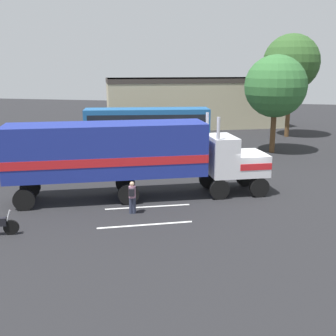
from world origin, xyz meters
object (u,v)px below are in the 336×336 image
Objects in this scene: tree_left at (291,63)px; person_bystander at (132,196)px; parked_bus at (147,124)px; tree_center at (276,86)px; semi_truck at (128,153)px.

person_bystander is at bearing -109.04° from tree_left.
parked_bus is 1.41× the size of tree_center.
tree_center is (8.02, 14.46, 2.93)m from semi_truck.
tree_center reaches higher than person_bystander.
semi_truck is 8.60× the size of person_bystander.
semi_truck is at bearing -119.02° from tree_center.
tree_left is at bearing 32.91° from parked_bus.
parked_bus is at bearing -147.09° from tree_left.
semi_truck is 1.75× the size of tree_center.
tree_left is at bearing 78.91° from tree_center.
tree_center is (10.95, -0.35, 3.39)m from parked_bus.
person_bystander is 0.20× the size of tree_center.
tree_center is (-1.67, -8.52, -1.92)m from tree_left.
person_bystander is 18.83m from tree_center.
tree_center is at bearing 67.19° from person_bystander.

